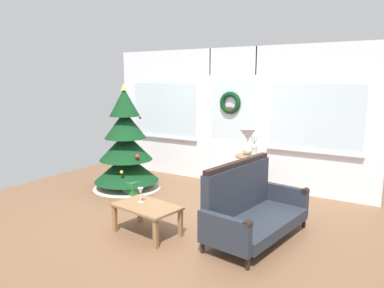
{
  "coord_description": "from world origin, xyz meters",
  "views": [
    {
      "loc": [
        2.89,
        -4.15,
        1.97
      ],
      "look_at": [
        0.05,
        0.55,
        1.0
      ],
      "focal_mm": 34.2,
      "sensor_mm": 36.0,
      "label": 1
    }
  ],
  "objects_px": {
    "christmas_tree": "(126,151)",
    "flower_vase": "(254,150)",
    "settee_sofa": "(250,208)",
    "table_lamp": "(248,138)",
    "wine_glass": "(141,192)",
    "side_table": "(249,168)",
    "gift_box": "(131,188)",
    "coffee_table": "(147,209)"
  },
  "relations": [
    {
      "from": "settee_sofa",
      "to": "table_lamp",
      "type": "bearing_deg",
      "value": 114.25
    },
    {
      "from": "coffee_table",
      "to": "gift_box",
      "type": "xyz_separation_m",
      "value": [
        -1.26,
        1.17,
        -0.21
      ]
    },
    {
      "from": "side_table",
      "to": "gift_box",
      "type": "xyz_separation_m",
      "value": [
        -1.81,
        -0.9,
        -0.4
      ]
    },
    {
      "from": "table_lamp",
      "to": "christmas_tree",
      "type": "bearing_deg",
      "value": -162.09
    },
    {
      "from": "christmas_tree",
      "to": "settee_sofa",
      "type": "bearing_deg",
      "value": -16.7
    },
    {
      "from": "side_table",
      "to": "table_lamp",
      "type": "relative_size",
      "value": 1.65
    },
    {
      "from": "table_lamp",
      "to": "wine_glass",
      "type": "distance_m",
      "value": 2.2
    },
    {
      "from": "table_lamp",
      "to": "gift_box",
      "type": "xyz_separation_m",
      "value": [
        -1.75,
        -0.94,
        -0.89
      ]
    },
    {
      "from": "gift_box",
      "to": "wine_glass",
      "type": "bearing_deg",
      "value": -44.87
    },
    {
      "from": "flower_vase",
      "to": "wine_glass",
      "type": "height_order",
      "value": "flower_vase"
    },
    {
      "from": "christmas_tree",
      "to": "settee_sofa",
      "type": "distance_m",
      "value": 2.9
    },
    {
      "from": "side_table",
      "to": "wine_glass",
      "type": "relative_size",
      "value": 3.72
    },
    {
      "from": "christmas_tree",
      "to": "settee_sofa",
      "type": "height_order",
      "value": "christmas_tree"
    },
    {
      "from": "flower_vase",
      "to": "wine_glass",
      "type": "relative_size",
      "value": 1.79
    },
    {
      "from": "christmas_tree",
      "to": "flower_vase",
      "type": "bearing_deg",
      "value": 14.34
    },
    {
      "from": "christmas_tree",
      "to": "coffee_table",
      "type": "bearing_deg",
      "value": -41.98
    },
    {
      "from": "gift_box",
      "to": "side_table",
      "type": "bearing_deg",
      "value": 26.52
    },
    {
      "from": "flower_vase",
      "to": "christmas_tree",
      "type": "bearing_deg",
      "value": -165.66
    },
    {
      "from": "flower_vase",
      "to": "gift_box",
      "type": "relative_size",
      "value": 1.51
    },
    {
      "from": "side_table",
      "to": "gift_box",
      "type": "height_order",
      "value": "side_table"
    },
    {
      "from": "christmas_tree",
      "to": "table_lamp",
      "type": "relative_size",
      "value": 4.33
    },
    {
      "from": "christmas_tree",
      "to": "flower_vase",
      "type": "relative_size",
      "value": 5.44
    },
    {
      "from": "settee_sofa",
      "to": "flower_vase",
      "type": "bearing_deg",
      "value": 110.23
    },
    {
      "from": "christmas_tree",
      "to": "wine_glass",
      "type": "xyz_separation_m",
      "value": [
        1.45,
        -1.38,
        -0.16
      ]
    },
    {
      "from": "coffee_table",
      "to": "flower_vase",
      "type": "bearing_deg",
      "value": 72.09
    },
    {
      "from": "settee_sofa",
      "to": "flower_vase",
      "type": "height_order",
      "value": "flower_vase"
    },
    {
      "from": "settee_sofa",
      "to": "table_lamp",
      "type": "distance_m",
      "value": 1.77
    },
    {
      "from": "flower_vase",
      "to": "gift_box",
      "type": "height_order",
      "value": "flower_vase"
    },
    {
      "from": "side_table",
      "to": "flower_vase",
      "type": "relative_size",
      "value": 2.07
    },
    {
      "from": "flower_vase",
      "to": "side_table",
      "type": "bearing_deg",
      "value": 149.04
    },
    {
      "from": "coffee_table",
      "to": "table_lamp",
      "type": "bearing_deg",
      "value": 76.94
    },
    {
      "from": "christmas_tree",
      "to": "side_table",
      "type": "distance_m",
      "value": 2.24
    },
    {
      "from": "settee_sofa",
      "to": "table_lamp",
      "type": "relative_size",
      "value": 3.76
    },
    {
      "from": "side_table",
      "to": "coffee_table",
      "type": "distance_m",
      "value": 2.15
    },
    {
      "from": "side_table",
      "to": "wine_glass",
      "type": "distance_m",
      "value": 2.13
    },
    {
      "from": "table_lamp",
      "to": "wine_glass",
      "type": "relative_size",
      "value": 2.26
    },
    {
      "from": "flower_vase",
      "to": "coffee_table",
      "type": "height_order",
      "value": "flower_vase"
    },
    {
      "from": "christmas_tree",
      "to": "flower_vase",
      "type": "xyz_separation_m",
      "value": [
        2.24,
        0.57,
        0.15
      ]
    },
    {
      "from": "table_lamp",
      "to": "gift_box",
      "type": "relative_size",
      "value": 1.9
    },
    {
      "from": "side_table",
      "to": "gift_box",
      "type": "distance_m",
      "value": 2.06
    },
    {
      "from": "table_lamp",
      "to": "coffee_table",
      "type": "bearing_deg",
      "value": -103.06
    },
    {
      "from": "christmas_tree",
      "to": "wine_glass",
      "type": "height_order",
      "value": "christmas_tree"
    }
  ]
}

